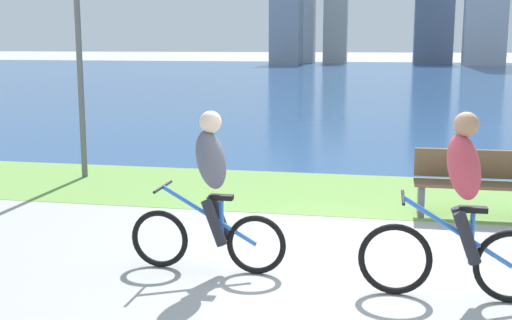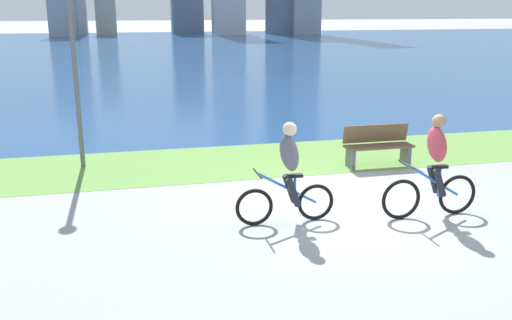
% 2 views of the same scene
% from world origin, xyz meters
% --- Properties ---
extents(ground_plane, '(300.00, 300.00, 0.00)m').
position_xyz_m(ground_plane, '(0.00, 0.00, 0.00)').
color(ground_plane, '#9E9E99').
extents(grass_strip_bayside, '(120.00, 2.91, 0.01)m').
position_xyz_m(grass_strip_bayside, '(0.00, 3.26, 0.00)').
color(grass_strip_bayside, '#6B9947').
rests_on(grass_strip_bayside, ground).
extents(bay_water_surface, '(300.00, 68.66, 0.00)m').
position_xyz_m(bay_water_surface, '(0.00, 39.05, 0.00)').
color(bay_water_surface, navy).
rests_on(bay_water_surface, ground).
extents(cyclist_lead, '(1.63, 0.52, 1.65)m').
position_xyz_m(cyclist_lead, '(-1.40, -0.54, 0.83)').
color(cyclist_lead, black).
rests_on(cyclist_lead, ground).
extents(cyclist_trailing, '(1.70, 0.52, 1.72)m').
position_xyz_m(cyclist_trailing, '(0.99, -0.83, 0.84)').
color(cyclist_trailing, black).
rests_on(cyclist_trailing, ground).
extents(bench_near_path, '(1.50, 0.47, 0.90)m').
position_xyz_m(bench_near_path, '(1.47, 2.21, 0.45)').
color(bench_near_path, brown).
rests_on(bench_near_path, ground).
extents(lamppost_tall, '(0.28, 0.28, 4.09)m').
position_xyz_m(lamppost_tall, '(-4.81, 3.62, 2.66)').
color(lamppost_tall, '#595960').
rests_on(lamppost_tall, ground).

